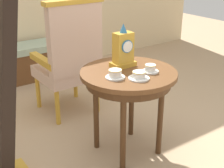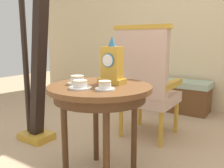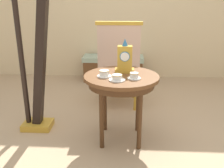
{
  "view_description": "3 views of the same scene",
  "coord_description": "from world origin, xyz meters",
  "views": [
    {
      "loc": [
        -1.37,
        -1.83,
        1.53
      ],
      "look_at": [
        -0.03,
        0.07,
        0.56
      ],
      "focal_mm": 52.09,
      "sensor_mm": 36.0,
      "label": 1
    },
    {
      "loc": [
        1.03,
        -1.37,
        1.01
      ],
      "look_at": [
        0.07,
        0.05,
        0.69
      ],
      "focal_mm": 38.71,
      "sensor_mm": 36.0,
      "label": 2
    },
    {
      "loc": [
        0.08,
        -2.36,
        1.39
      ],
      "look_at": [
        -0.05,
        -0.09,
        0.62
      ],
      "focal_mm": 40.18,
      "sensor_mm": 36.0,
      "label": 3
    }
  ],
  "objects": [
    {
      "name": "wall_back",
      "position": [
        0.0,
        2.25,
        1.4
      ],
      "size": [
        6.0,
        0.1,
        2.8
      ],
      "primitive_type": "cube",
      "color": "beige",
      "rests_on": "ground"
    },
    {
      "name": "side_table",
      "position": [
        0.04,
        -0.05,
        0.61
      ],
      "size": [
        0.73,
        0.73,
        0.69
      ],
      "color": "brown",
      "rests_on": "ground"
    },
    {
      "name": "teacup_left",
      "position": [
        -0.12,
        -0.1,
        0.72
      ],
      "size": [
        0.14,
        0.14,
        0.06
      ],
      "color": "white",
      "rests_on": "side_table"
    },
    {
      "name": "teacup_right",
      "position": [
        -0.0,
        -0.21,
        0.72
      ],
      "size": [
        0.15,
        0.15,
        0.06
      ],
      "color": "white",
      "rests_on": "side_table"
    },
    {
      "name": "teacup_center",
      "position": [
        0.16,
        -0.15,
        0.72
      ],
      "size": [
        0.13,
        0.13,
        0.06
      ],
      "color": "white",
      "rests_on": "side_table"
    },
    {
      "name": "mantel_clock",
      "position": [
        0.07,
        0.06,
        0.83
      ],
      "size": [
        0.19,
        0.11,
        0.34
      ],
      "color": "gold",
      "rests_on": "side_table"
    },
    {
      "name": "armchair",
      "position": [
        -0.01,
        0.79,
        0.59
      ],
      "size": [
        0.56,
        0.54,
        1.14
      ],
      "color": "#CCA893",
      "rests_on": "ground"
    },
    {
      "name": "harp",
      "position": [
        -0.88,
        0.13,
        0.69
      ],
      "size": [
        0.4,
        0.24,
        1.72
      ],
      "color": "gold",
      "rests_on": "ground"
    },
    {
      "name": "window_bench",
      "position": [
        -0.15,
        1.95,
        0.22
      ],
      "size": [
        1.06,
        0.4,
        0.44
      ],
      "color": "#9EB299",
      "rests_on": "ground"
    }
  ]
}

